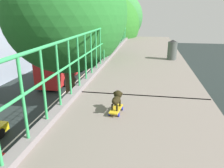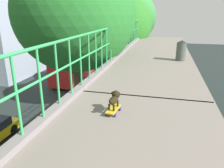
# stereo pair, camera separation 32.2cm
# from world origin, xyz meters

# --- Properties ---
(overpass_deck) EXTENTS (3.12, 29.21, 0.51)m
(overpass_deck) POSITION_xyz_m (1.26, 0.00, 6.06)
(overpass_deck) COLOR slate
(overpass_deck) RESTS_ON bridge_pier
(green_railing) EXTENTS (0.20, 27.75, 1.32)m
(green_railing) POSITION_xyz_m (-0.25, -0.00, 6.62)
(green_railing) COLOR gray
(green_railing) RESTS_ON overpass_deck
(city_bus) EXTENTS (2.69, 10.45, 3.12)m
(city_bus) POSITION_xyz_m (-9.10, 22.52, 1.78)
(city_bus) COLOR #AE1F1F
(city_bus) RESTS_ON ground
(roadside_tree_mid) EXTENTS (5.11, 5.11, 10.46)m
(roadside_tree_mid) POSITION_xyz_m (-2.09, 6.23, 7.99)
(roadside_tree_mid) COLOR #4E3D27
(roadside_tree_mid) RESTS_ON ground
(roadside_tree_far) EXTENTS (5.63, 5.63, 9.62)m
(roadside_tree_far) POSITION_xyz_m (-2.24, 14.48, 7.14)
(roadside_tree_far) COLOR #4B362C
(roadside_tree_far) RESTS_ON ground
(roadside_tree_farthest) EXTENTS (5.13, 5.13, 10.17)m
(roadside_tree_farthest) POSITION_xyz_m (-1.97, 20.18, 7.59)
(roadside_tree_farthest) COLOR brown
(roadside_tree_farthest) RESTS_ON ground
(toy_skateboard) EXTENTS (0.24, 0.46, 0.09)m
(toy_skateboard) POSITION_xyz_m (0.83, 0.94, 6.38)
(toy_skateboard) COLOR gold
(toy_skateboard) RESTS_ON overpass_deck
(small_dog) EXTENTS (0.20, 0.43, 0.31)m
(small_dog) POSITION_xyz_m (0.84, 1.00, 6.59)
(small_dog) COLOR black
(small_dog) RESTS_ON toy_skateboard
(litter_bin) EXTENTS (0.37, 0.37, 0.79)m
(litter_bin) POSITION_xyz_m (2.30, 6.13, 6.72)
(litter_bin) COLOR #494F4B
(litter_bin) RESTS_ON overpass_deck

